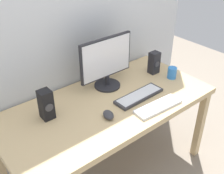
{
  "coord_description": "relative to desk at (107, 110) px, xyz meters",
  "views": [
    {
      "loc": [
        -1.04,
        -1.32,
        1.91
      ],
      "look_at": [
        0.04,
        0.0,
        0.85
      ],
      "focal_mm": 44.38,
      "sensor_mm": 36.0,
      "label": 1
    }
  ],
  "objects": [
    {
      "name": "desk",
      "position": [
        0.0,
        0.0,
        0.0
      ],
      "size": [
        1.62,
        0.79,
        0.73
      ],
      "color": "tan",
      "rests_on": "ground_plane"
    },
    {
      "name": "coffee_mug",
      "position": [
        0.66,
        -0.06,
        0.12
      ],
      "size": [
        0.08,
        0.08,
        0.1
      ],
      "primitive_type": "cylinder",
      "color": "#337FD8",
      "rests_on": "desk"
    },
    {
      "name": "speaker_left",
      "position": [
        -0.42,
        0.12,
        0.18
      ],
      "size": [
        0.08,
        0.09,
        0.21
      ],
      "color": "black",
      "rests_on": "desk"
    },
    {
      "name": "mouse",
      "position": [
        -0.1,
        -0.14,
        0.09
      ],
      "size": [
        0.1,
        0.12,
        0.04
      ],
      "primitive_type": "ellipsoid",
      "rotation": [
        0.0,
        0.0,
        -0.29
      ],
      "color": "#333338",
      "rests_on": "desk"
    },
    {
      "name": "keyboard_primary",
      "position": [
        0.23,
        -0.1,
        0.08
      ],
      "size": [
        0.42,
        0.14,
        0.02
      ],
      "color": "#333338",
      "rests_on": "desk"
    },
    {
      "name": "monitor",
      "position": [
        0.15,
        0.2,
        0.29
      ],
      "size": [
        0.47,
        0.21,
        0.41
      ],
      "color": "#232328",
      "rests_on": "desk"
    },
    {
      "name": "ground_plane",
      "position": [
        0.0,
        0.0,
        -0.66
      ],
      "size": [
        6.0,
        6.0,
        0.0
      ],
      "primitive_type": "plane",
      "color": "gray"
    },
    {
      "name": "keyboard_secondary",
      "position": [
        0.24,
        -0.28,
        0.08
      ],
      "size": [
        0.38,
        0.14,
        0.03
      ],
      "color": "silver",
      "rests_on": "desk"
    },
    {
      "name": "speaker_right",
      "position": [
        0.61,
        0.11,
        0.17
      ],
      "size": [
        0.08,
        0.08,
        0.19
      ],
      "color": "#232328",
      "rests_on": "desk"
    }
  ]
}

